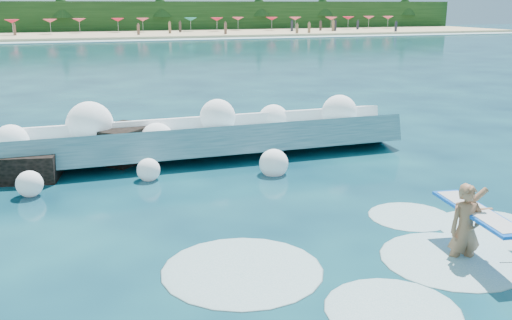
% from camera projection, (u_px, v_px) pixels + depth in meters
% --- Properties ---
extents(ground, '(200.00, 200.00, 0.00)m').
position_uv_depth(ground, '(217.00, 251.00, 11.17)').
color(ground, '#062137').
rests_on(ground, ground).
extents(beach, '(140.00, 20.00, 0.40)m').
position_uv_depth(beach, '(74.00, 36.00, 82.15)').
color(beach, tan).
rests_on(beach, ground).
extents(wet_band, '(140.00, 5.00, 0.08)m').
position_uv_depth(wet_band, '(77.00, 41.00, 72.18)').
color(wet_band, silver).
rests_on(wet_band, ground).
extents(treeline, '(140.00, 4.00, 5.00)m').
position_uv_depth(treeline, '(70.00, 18.00, 90.65)').
color(treeline, black).
rests_on(treeline, ground).
extents(breaking_wave, '(17.45, 2.74, 1.50)m').
position_uv_depth(breaking_wave, '(128.00, 144.00, 17.41)').
color(breaking_wave, teal).
rests_on(breaking_wave, ground).
extents(rock_cluster, '(8.10, 3.08, 1.24)m').
position_uv_depth(rock_cluster, '(15.00, 160.00, 16.20)').
color(rock_cluster, black).
rests_on(rock_cluster, ground).
extents(surfer_with_board, '(1.10, 2.96, 1.79)m').
position_uv_depth(surfer_with_board, '(468.00, 226.00, 10.67)').
color(surfer_with_board, '#9F6A4A').
rests_on(surfer_with_board, ground).
extents(wave_spray, '(15.08, 4.25, 2.08)m').
position_uv_depth(wave_spray, '(105.00, 132.00, 17.01)').
color(wave_spray, white).
rests_on(wave_spray, ground).
extents(surf_foam, '(9.29, 5.50, 0.15)m').
position_uv_depth(surf_foam, '(394.00, 258.00, 10.85)').
color(surf_foam, silver).
rests_on(surf_foam, ground).
extents(beach_umbrellas, '(111.05, 6.29, 0.50)m').
position_uv_depth(beach_umbrellas, '(71.00, 20.00, 83.63)').
color(beach_umbrellas, red).
rests_on(beach_umbrellas, ground).
extents(beachgoers, '(99.39, 11.71, 1.91)m').
position_uv_depth(beachgoers, '(152.00, 28.00, 83.84)').
color(beachgoers, '#3F332D').
rests_on(beachgoers, ground).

